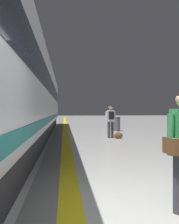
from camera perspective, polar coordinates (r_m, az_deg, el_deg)
safety_line_strip at (r=12.79m, az=-5.71°, el=-5.73°), size 0.36×80.00×0.01m
tactile_edge_band at (r=12.80m, az=-7.29°, el=-5.73°), size 0.66×80.00×0.01m
high_speed_train at (r=9.28m, az=-19.08°, el=7.39°), size 2.94×30.52×4.97m
passenger_near at (r=11.84m, az=5.09°, el=-1.55°), size 0.51×0.34×1.63m
duffel_bag_near at (r=11.66m, az=6.91°, el=-5.59°), size 0.44×0.26×0.36m
waste_bin at (r=16.04m, az=6.55°, el=-2.86°), size 0.46×0.46×0.91m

